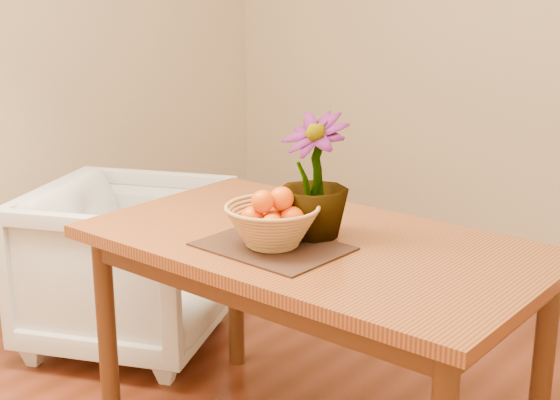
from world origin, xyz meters
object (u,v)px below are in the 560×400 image
Objects in this scene: potted_plant at (313,177)px; armchair at (129,258)px; table at (313,265)px; wicker_basket at (272,227)px.

potted_plant is 1.23m from armchair.
table is 3.67× the size of potted_plant.
wicker_basket is 0.20m from potted_plant.
armchair is (-1.09, 0.18, -0.28)m from table.
potted_plant is at bearing 140.28° from table.
table is 0.21m from wicker_basket.
armchair is at bearing 171.07° from potted_plant.
table is at bearing -39.81° from potted_plant.
wicker_basket is 0.37× the size of armchair.
armchair is (-1.05, 0.32, -0.43)m from wicker_basket.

